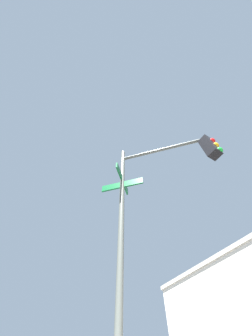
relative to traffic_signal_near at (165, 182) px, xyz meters
name	(u,v)px	position (x,y,z in m)	size (l,w,h in m)	color
traffic_signal_near	(165,182)	(0.00, 0.00, 0.00)	(2.43, 2.24, 6.19)	#474C47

